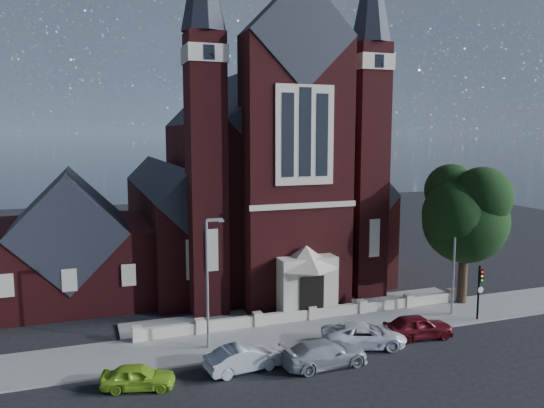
# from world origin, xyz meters

# --- Properties ---
(ground) EXTENTS (120.00, 120.00, 0.00)m
(ground) POSITION_xyz_m (0.00, 15.00, 0.00)
(ground) COLOR black
(ground) RESTS_ON ground
(pavement_strip) EXTENTS (60.00, 5.00, 0.12)m
(pavement_strip) POSITION_xyz_m (0.00, 4.50, 0.00)
(pavement_strip) COLOR slate
(pavement_strip) RESTS_ON ground
(forecourt_paving) EXTENTS (26.00, 3.00, 0.14)m
(forecourt_paving) POSITION_xyz_m (0.00, 8.50, 0.00)
(forecourt_paving) COLOR slate
(forecourt_paving) RESTS_ON ground
(forecourt_wall) EXTENTS (24.00, 0.40, 0.90)m
(forecourt_wall) POSITION_xyz_m (0.00, 6.50, 0.00)
(forecourt_wall) COLOR beige
(forecourt_wall) RESTS_ON ground
(church) EXTENTS (20.01, 34.90, 29.20)m
(church) POSITION_xyz_m (-0.00, 22.94, 8.19)
(church) COLOR #441213
(church) RESTS_ON ground
(parish_hall) EXTENTS (12.00, 12.20, 10.24)m
(parish_hall) POSITION_xyz_m (-16.00, 18.00, 4.01)
(parish_hall) COLOR #441213
(parish_hall) RESTS_ON ground
(street_tree) EXTENTS (6.40, 6.60, 10.70)m
(street_tree) POSITION_xyz_m (12.60, 5.71, 6.96)
(street_tree) COLOR black
(street_tree) RESTS_ON ground
(street_lamp_left) EXTENTS (1.16, 0.22, 8.09)m
(street_lamp_left) POSITION_xyz_m (-7.91, 4.00, 4.60)
(street_lamp_left) COLOR gray
(street_lamp_left) RESTS_ON ground
(street_lamp_right) EXTENTS (1.16, 0.22, 8.09)m
(street_lamp_right) POSITION_xyz_m (10.09, 4.00, 4.60)
(street_lamp_right) COLOR gray
(street_lamp_right) RESTS_ON ground
(traffic_signal) EXTENTS (0.28, 0.42, 4.00)m
(traffic_signal) POSITION_xyz_m (11.00, 2.43, 2.58)
(traffic_signal) COLOR black
(traffic_signal) RESTS_ON ground
(car_lime_van) EXTENTS (4.03, 2.44, 1.28)m
(car_lime_van) POSITION_xyz_m (-12.54, 0.22, 0.64)
(car_lime_van) COLOR #91C627
(car_lime_van) RESTS_ON ground
(car_silver_a) EXTENTS (4.55, 2.17, 1.44)m
(car_silver_a) POSITION_xyz_m (-6.78, 0.42, 0.72)
(car_silver_a) COLOR #A7AAAE
(car_silver_a) RESTS_ON ground
(car_silver_b) EXTENTS (5.13, 2.24, 1.47)m
(car_silver_b) POSITION_xyz_m (-2.29, -0.56, 0.73)
(car_silver_b) COLOR #9A9BA1
(car_silver_b) RESTS_ON ground
(car_white_suv) EXTENTS (5.71, 3.85, 1.45)m
(car_white_suv) POSITION_xyz_m (1.20, 1.20, 0.73)
(car_white_suv) COLOR white
(car_white_suv) RESTS_ON ground
(car_dark_red) EXTENTS (4.69, 2.30, 1.54)m
(car_dark_red) POSITION_xyz_m (5.17, 1.20, 0.77)
(car_dark_red) COLOR #590F16
(car_dark_red) RESTS_ON ground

